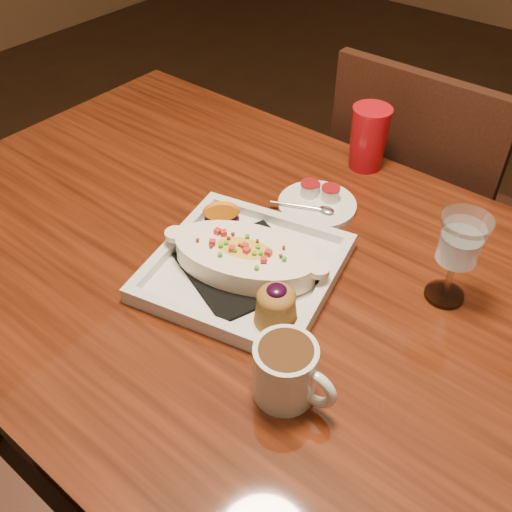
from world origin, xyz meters
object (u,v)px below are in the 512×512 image
Objects in this scene: table at (268,314)px; red_tumbler at (369,138)px; coffee_mug at (287,370)px; goblet at (460,245)px; chair_far at (416,213)px; plate at (247,264)px; saucer at (316,202)px.

red_tumbler reaches higher than table.
goblet reaches higher than coffee_mug.
red_tumbler is at bearing 77.85° from chair_far.
table is 0.28m from coffee_mug.
plate is at bearing -148.87° from goblet.
goblet is at bearing -12.98° from saucer.
table is at bearing 130.38° from coffee_mug.
table is 0.36m from goblet.
table is 0.13m from plate.
saucer is (-0.05, -0.42, 0.25)m from chair_far.
red_tumbler is (-0.02, 0.42, 0.04)m from plate.
red_tumbler is (-0.30, 0.25, -0.04)m from goblet.
red_tumbler is at bearing 90.36° from saucer.
table is 9.34× the size of goblet.
chair_far is at bearing 74.51° from plate.
chair_far reaches higher than coffee_mug.
saucer is 0.19m from red_tumbler.
plate reaches higher than table.
coffee_mug reaches higher than table.
plate is 2.33× the size of saucer.
table is at bearing 29.51° from plate.
chair_far is 0.65m from goblet.
red_tumbler is (-0.05, 0.40, 0.16)m from table.
chair_far is 2.62× the size of plate.
red_tumbler reaches higher than plate.
coffee_mug is at bearing -46.14° from table.
table is 11.16× the size of red_tumbler.
goblet is 1.20× the size of red_tumbler.
saucer is at bearing 83.27° from chair_far.
saucer is at bearing 115.54° from coffee_mug.
coffee_mug is (0.16, -0.80, 0.29)m from chair_far.
plate is 0.42m from red_tumbler.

